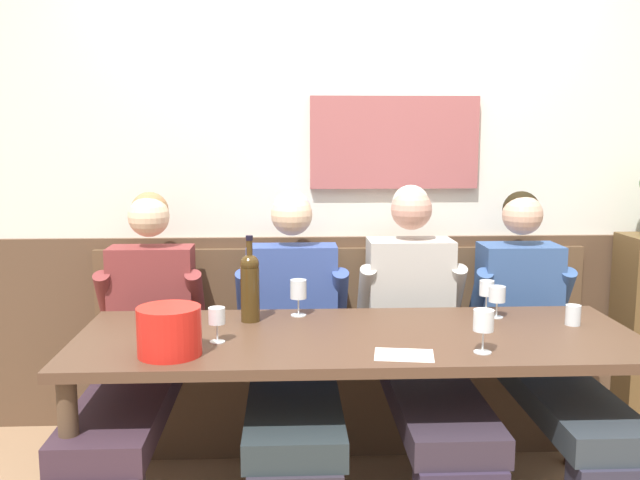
# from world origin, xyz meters

# --- Properties ---
(room_wall_back) EXTENTS (6.80, 0.12, 2.80)m
(room_wall_back) POSITION_xyz_m (0.00, 1.09, 1.40)
(room_wall_back) COLOR silver
(room_wall_back) RESTS_ON ground
(wood_wainscot_panel) EXTENTS (6.80, 0.03, 0.99)m
(wood_wainscot_panel) POSITION_xyz_m (0.00, 1.04, 0.50)
(wood_wainscot_panel) COLOR brown
(wood_wainscot_panel) RESTS_ON ground
(wall_bench) EXTENTS (2.52, 0.42, 0.94)m
(wall_bench) POSITION_xyz_m (0.00, 0.83, 0.28)
(wall_bench) COLOR brown
(wall_bench) RESTS_ON ground
(dining_table) EXTENTS (2.22, 0.82, 0.74)m
(dining_table) POSITION_xyz_m (0.00, 0.14, 0.66)
(dining_table) COLOR #4D3526
(dining_table) RESTS_ON ground
(person_left_seat) EXTENTS (0.51, 1.26, 1.25)m
(person_left_seat) POSITION_xyz_m (-0.93, 0.44, 0.60)
(person_left_seat) COLOR #372A33
(person_left_seat) RESTS_ON ground
(person_center_right_seat) EXTENTS (0.54, 1.26, 1.25)m
(person_center_right_seat) POSITION_xyz_m (-0.26, 0.43, 0.59)
(person_center_right_seat) COLOR #2A252F
(person_center_right_seat) RESTS_ON ground
(person_center_left_seat) EXTENTS (0.52, 1.27, 1.28)m
(person_center_left_seat) POSITION_xyz_m (0.32, 0.47, 0.62)
(person_center_left_seat) COLOR #2E2438
(person_center_left_seat) RESTS_ON ground
(person_right_seat) EXTENTS (0.49, 1.27, 1.24)m
(person_right_seat) POSITION_xyz_m (0.87, 0.47, 0.61)
(person_right_seat) COLOR #2A2939
(person_right_seat) RESTS_ON ground
(ice_bucket) EXTENTS (0.23, 0.23, 0.18)m
(ice_bucket) POSITION_xyz_m (-0.70, -0.09, 0.83)
(ice_bucket) COLOR red
(ice_bucket) RESTS_ON dining_table
(wine_bottle_clear_water) EXTENTS (0.08, 0.08, 0.37)m
(wine_bottle_clear_water) POSITION_xyz_m (-0.44, 0.35, 0.89)
(wine_bottle_clear_water) COLOR #3D2A11
(wine_bottle_clear_water) RESTS_ON dining_table
(wine_glass_center_front) EXTENTS (0.07, 0.07, 0.16)m
(wine_glass_center_front) POSITION_xyz_m (0.43, -0.12, 0.85)
(wine_glass_center_front) COLOR silver
(wine_glass_center_front) RESTS_ON dining_table
(wine_glass_mid_left) EXTENTS (0.06, 0.06, 0.14)m
(wine_glass_mid_left) POSITION_xyz_m (0.60, 0.45, 0.84)
(wine_glass_mid_left) COLOR silver
(wine_glass_mid_left) RESTS_ON dining_table
(wine_glass_left_end) EXTENTS (0.07, 0.07, 0.16)m
(wine_glass_left_end) POSITION_xyz_m (-0.23, 0.43, 0.85)
(wine_glass_left_end) COLOR silver
(wine_glass_left_end) RESTS_ON dining_table
(wine_glass_mid_right) EXTENTS (0.07, 0.07, 0.14)m
(wine_glass_mid_right) POSITION_xyz_m (0.62, 0.36, 0.83)
(wine_glass_mid_right) COLOR silver
(wine_glass_mid_right) RESTS_ON dining_table
(wine_glass_by_bottle) EXTENTS (0.06, 0.06, 0.14)m
(wine_glass_by_bottle) POSITION_xyz_m (-0.55, 0.05, 0.83)
(wine_glass_by_bottle) COLOR silver
(wine_glass_by_bottle) RESTS_ON dining_table
(water_tumbler_center) EXTENTS (0.06, 0.06, 0.08)m
(water_tumbler_center) POSITION_xyz_m (0.90, 0.23, 0.78)
(water_tumbler_center) COLOR silver
(water_tumbler_center) RESTS_ON dining_table
(tasting_sheet_left_guest) EXTENTS (0.23, 0.18, 0.00)m
(tasting_sheet_left_guest) POSITION_xyz_m (0.14, -0.14, 0.74)
(tasting_sheet_left_guest) COLOR white
(tasting_sheet_left_guest) RESTS_ON dining_table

